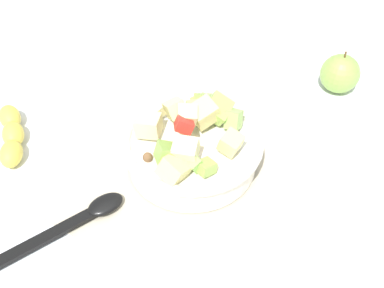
{
  "coord_description": "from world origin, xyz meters",
  "views": [
    {
      "loc": [
        -0.44,
        -0.26,
        0.58
      ],
      "look_at": [
        -0.01,
        0.01,
        0.05
      ],
      "focal_mm": 43.74,
      "sensor_mm": 36.0,
      "label": 1
    }
  ],
  "objects_px": {
    "salad_bowl": "(192,145)",
    "banana_whole": "(11,135)",
    "serving_spoon": "(75,221)",
    "whole_apple": "(340,74)"
  },
  "relations": [
    {
      "from": "whole_apple",
      "to": "banana_whole",
      "type": "bearing_deg",
      "value": 136.19
    },
    {
      "from": "serving_spoon",
      "to": "banana_whole",
      "type": "xyz_separation_m",
      "value": [
        0.07,
        0.21,
        0.01
      ]
    },
    {
      "from": "salad_bowl",
      "to": "banana_whole",
      "type": "distance_m",
      "value": 0.31
    },
    {
      "from": "banana_whole",
      "to": "whole_apple",
      "type": "bearing_deg",
      "value": -43.81
    },
    {
      "from": "banana_whole",
      "to": "serving_spoon",
      "type": "bearing_deg",
      "value": -109.26
    },
    {
      "from": "salad_bowl",
      "to": "serving_spoon",
      "type": "distance_m",
      "value": 0.21
    },
    {
      "from": "serving_spoon",
      "to": "whole_apple",
      "type": "bearing_deg",
      "value": -22.44
    },
    {
      "from": "whole_apple",
      "to": "banana_whole",
      "type": "distance_m",
      "value": 0.61
    },
    {
      "from": "salad_bowl",
      "to": "banana_whole",
      "type": "bearing_deg",
      "value": 112.98
    },
    {
      "from": "serving_spoon",
      "to": "banana_whole",
      "type": "height_order",
      "value": "banana_whole"
    }
  ]
}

